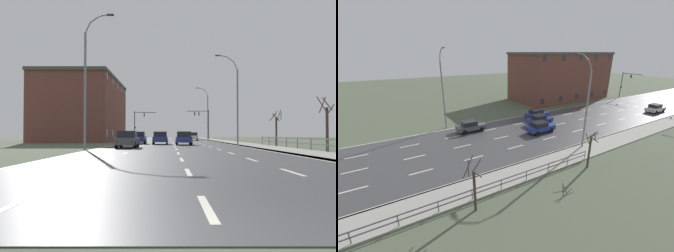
% 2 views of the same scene
% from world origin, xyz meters
% --- Properties ---
extents(ground_plane, '(160.00, 160.00, 0.12)m').
position_xyz_m(ground_plane, '(0.00, 48.00, -0.06)').
color(ground_plane, '#4C5642').
extents(road_asphalt_strip, '(14.00, 120.00, 0.03)m').
position_xyz_m(road_asphalt_strip, '(0.00, 59.99, 0.01)').
color(road_asphalt_strip, '#3D3D3F').
rests_on(road_asphalt_strip, ground).
extents(sidewalk_right, '(3.00, 120.00, 0.12)m').
position_xyz_m(sidewalk_right, '(8.43, 60.00, 0.06)').
color(sidewalk_right, gray).
rests_on(sidewalk_right, ground).
extents(guardrail, '(0.07, 28.15, 1.00)m').
position_xyz_m(guardrail, '(9.85, 19.47, 0.71)').
color(guardrail, '#515459').
rests_on(guardrail, ground).
extents(street_lamp_midground, '(2.75, 0.24, 10.75)m').
position_xyz_m(street_lamp_midground, '(7.42, 35.81, 5.24)').
color(street_lamp_midground, slate).
rests_on(street_lamp_midground, ground).
extents(street_lamp_distant, '(2.53, 0.24, 10.93)m').
position_xyz_m(street_lamp_distant, '(7.44, 65.55, 5.34)').
color(street_lamp_distant, slate).
rests_on(street_lamp_distant, ground).
extents(street_lamp_left_bank, '(2.48, 0.24, 11.38)m').
position_xyz_m(street_lamp_left_bank, '(-7.46, 23.91, 5.58)').
color(street_lamp_left_bank, slate).
rests_on(street_lamp_left_bank, ground).
extents(traffic_signal_right, '(4.61, 0.36, 6.33)m').
position_xyz_m(traffic_signal_right, '(6.82, 66.74, 4.31)').
color(traffic_signal_right, '#38383A').
rests_on(traffic_signal_right, ground).
extents(traffic_signal_left, '(4.71, 0.36, 6.16)m').
position_xyz_m(traffic_signal_left, '(-7.09, 68.13, 4.02)').
color(traffic_signal_left, '#38383A').
rests_on(traffic_signal_left, ground).
extents(car_far_right, '(1.95, 4.16, 1.57)m').
position_xyz_m(car_far_right, '(4.12, 60.26, 0.80)').
color(car_far_right, silver).
rests_on(car_far_right, ground).
extents(car_far_left, '(1.86, 4.11, 1.57)m').
position_xyz_m(car_far_left, '(-1.63, 36.92, 0.80)').
color(car_far_left, navy).
rests_on(car_far_left, ground).
extents(car_distant, '(1.88, 4.12, 1.57)m').
position_xyz_m(car_distant, '(-4.37, 26.50, 0.80)').
color(car_distant, '#474C51').
rests_on(car_distant, ground).
extents(car_near_right, '(1.85, 4.10, 1.57)m').
position_xyz_m(car_near_right, '(1.13, 34.76, 0.80)').
color(car_near_right, navy).
rests_on(car_near_right, ground).
extents(car_mid_centre, '(1.87, 4.12, 1.57)m').
position_xyz_m(car_mid_centre, '(-4.41, 38.63, 0.80)').
color(car_mid_centre, navy).
rests_on(car_mid_centre, ground).
extents(brick_building, '(11.71, 23.02, 10.78)m').
position_xyz_m(brick_building, '(-15.24, 54.26, 5.40)').
color(brick_building, brown).
rests_on(brick_building, ground).
extents(bare_tree_near, '(1.16, 1.23, 4.08)m').
position_xyz_m(bare_tree_near, '(10.93, 20.53, 1.91)').
color(bare_tree_near, '#423328').
rests_on(bare_tree_near, ground).
extents(bare_tree_mid, '(1.33, 1.43, 3.88)m').
position_xyz_m(bare_tree_mid, '(11.10, 32.42, 1.89)').
color(bare_tree_mid, '#423328').
rests_on(bare_tree_mid, ground).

